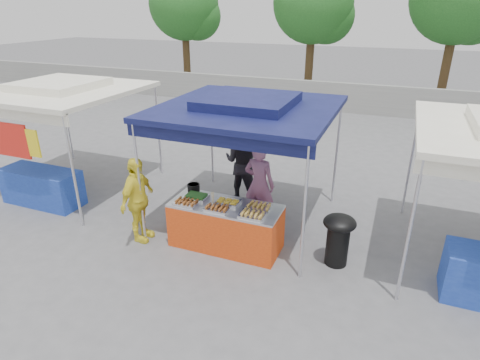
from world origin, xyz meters
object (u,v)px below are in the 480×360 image
at_px(wok_burner, 338,236).
at_px(vendor_woman, 259,185).
at_px(helper_man, 244,162).
at_px(vendor_table, 226,226).
at_px(cooking_pot, 194,187).
at_px(customer_person, 138,200).

bearing_deg(wok_burner, vendor_woman, 174.20).
bearing_deg(wok_burner, helper_man, 164.00).
distance_m(vendor_table, cooking_pot, 1.00).
height_order(cooking_pot, wok_burner, cooking_pot).
bearing_deg(vendor_table, vendor_woman, 74.47).
relative_size(vendor_table, vendor_woman, 1.15).
height_order(cooking_pot, vendor_woman, vendor_woman).
distance_m(cooking_pot, wok_burner, 2.81).
height_order(vendor_woman, helper_man, helper_man).
xyz_separation_m(cooking_pot, helper_man, (0.40, 1.60, 0.01)).
xyz_separation_m(wok_burner, customer_person, (-3.57, -0.58, 0.27)).
xyz_separation_m(vendor_table, helper_man, (-0.40, 1.92, 0.50)).
bearing_deg(customer_person, cooking_pot, -50.96).
relative_size(helper_man, customer_person, 1.13).
bearing_deg(wok_burner, cooking_pot, -162.63).
bearing_deg(helper_man, vendor_table, 105.90).
distance_m(wok_burner, vendor_woman, 1.91).
relative_size(cooking_pot, helper_man, 0.13).
relative_size(vendor_table, helper_man, 1.08).
height_order(vendor_table, wok_burner, wok_burner).
height_order(helper_man, customer_person, helper_man).
bearing_deg(vendor_table, wok_burner, 5.97).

